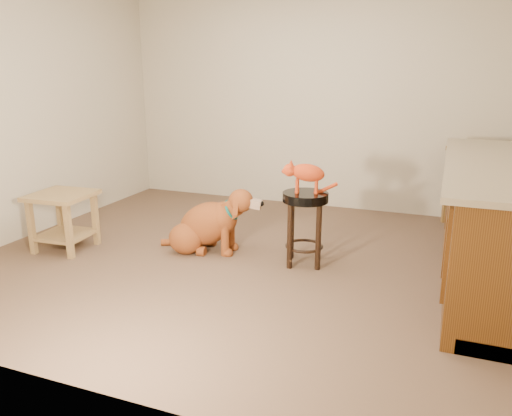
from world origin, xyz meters
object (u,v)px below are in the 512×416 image
at_px(tabby_kitten, 305,174).
at_px(golden_retriever, 207,225).
at_px(side_table, 63,213).
at_px(padded_stool, 305,214).
at_px(wood_stool, 472,187).

bearing_deg(tabby_kitten, golden_retriever, 166.52).
height_order(side_table, golden_retriever, golden_retriever).
xyz_separation_m(padded_stool, tabby_kitten, (-0.01, -0.00, 0.34)).
bearing_deg(tabby_kitten, wood_stool, 36.19).
bearing_deg(golden_retriever, tabby_kitten, -5.36).
height_order(padded_stool, tabby_kitten, tabby_kitten).
bearing_deg(wood_stool, golden_retriever, -144.30).
xyz_separation_m(padded_stool, wood_stool, (1.33, 1.60, -0.01)).
height_order(wood_stool, tabby_kitten, tabby_kitten).
xyz_separation_m(side_table, tabby_kitten, (2.14, 0.44, 0.44)).
relative_size(golden_retriever, tabby_kitten, 2.30).
bearing_deg(golden_retriever, side_table, -166.47).
bearing_deg(side_table, golden_retriever, 19.34).
xyz_separation_m(side_table, golden_retriever, (1.24, 0.44, -0.11)).
bearing_deg(padded_stool, side_table, -168.35).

